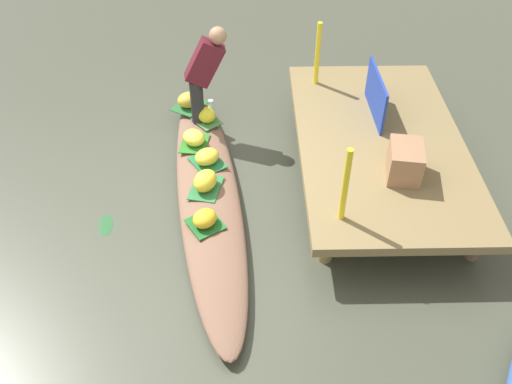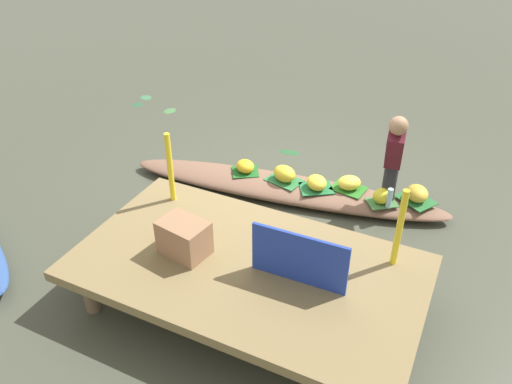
# 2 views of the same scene
# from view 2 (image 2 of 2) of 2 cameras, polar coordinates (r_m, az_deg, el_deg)

# --- Properties ---
(canal_water) EXTENTS (40.00, 40.00, 0.00)m
(canal_water) POSITION_cam_2_polar(r_m,az_deg,el_deg) (6.54, 3.10, -0.25)
(canal_water) COLOR #444739
(canal_water) RESTS_ON ground
(dock_platform) EXTENTS (3.20, 1.80, 0.48)m
(dock_platform) POSITION_cam_2_polar(r_m,az_deg,el_deg) (4.78, -1.00, -8.58)
(dock_platform) COLOR olive
(dock_platform) RESTS_ON ground
(vendor_boat) EXTENTS (4.14, 1.19, 0.19)m
(vendor_boat) POSITION_cam_2_polar(r_m,az_deg,el_deg) (6.49, 3.13, 0.46)
(vendor_boat) COLOR brown
(vendor_boat) RESTS_ON ground
(leaf_mat_0) EXTENTS (0.52, 0.49, 0.01)m
(leaf_mat_0) POSITION_cam_2_polar(r_m,az_deg,el_deg) (6.37, 17.39, -0.81)
(leaf_mat_0) COLOR #256731
(leaf_mat_0) RESTS_ON vendor_boat
(banana_bunch_0) EXTENTS (0.35, 0.38, 0.18)m
(banana_bunch_0) POSITION_cam_2_polar(r_m,az_deg,el_deg) (6.32, 17.52, -0.14)
(banana_bunch_0) COLOR gold
(banana_bunch_0) RESTS_ON vendor_boat
(leaf_mat_1) EXTENTS (0.50, 0.47, 0.01)m
(leaf_mat_1) POSITION_cam_2_polar(r_m,az_deg,el_deg) (6.33, 6.73, 0.42)
(leaf_mat_1) COLOR #226C3A
(leaf_mat_1) RESTS_ON vendor_boat
(banana_bunch_1) EXTENTS (0.36, 0.37, 0.17)m
(banana_bunch_1) POSITION_cam_2_polar(r_m,az_deg,el_deg) (6.29, 6.78, 1.05)
(banana_bunch_1) COLOR yellow
(banana_bunch_1) RESTS_ON vendor_boat
(leaf_mat_2) EXTENTS (0.42, 0.41, 0.01)m
(leaf_mat_2) POSITION_cam_2_polar(r_m,az_deg,el_deg) (6.21, 13.84, -1.14)
(leaf_mat_2) COLOR #3E743A
(leaf_mat_2) RESTS_ON vendor_boat
(banana_bunch_2) EXTENTS (0.31, 0.31, 0.19)m
(banana_bunch_2) POSITION_cam_2_polar(r_m,az_deg,el_deg) (6.16, 13.95, -0.42)
(banana_bunch_2) COLOR yellow
(banana_bunch_2) RESTS_ON vendor_boat
(leaf_mat_3) EXTENTS (0.43, 0.35, 0.01)m
(leaf_mat_3) POSITION_cam_2_polar(r_m,az_deg,el_deg) (6.39, 10.28, 0.40)
(leaf_mat_3) COLOR #2B7524
(leaf_mat_3) RESTS_ON vendor_boat
(banana_bunch_3) EXTENTS (0.37, 0.36, 0.17)m
(banana_bunch_3) POSITION_cam_2_polar(r_m,az_deg,el_deg) (6.34, 10.35, 1.02)
(banana_bunch_3) COLOR #F9E246
(banana_bunch_3) RESTS_ON vendor_boat
(leaf_mat_4) EXTENTS (0.45, 0.44, 0.01)m
(leaf_mat_4) POSITION_cam_2_polar(r_m,az_deg,el_deg) (6.63, -1.23, 2.30)
(leaf_mat_4) COLOR #1E6023
(leaf_mat_4) RESTS_ON vendor_boat
(banana_bunch_4) EXTENTS (0.34, 0.33, 0.16)m
(banana_bunch_4) POSITION_cam_2_polar(r_m,az_deg,el_deg) (6.59, -1.23, 2.88)
(banana_bunch_4) COLOR yellow
(banana_bunch_4) RESTS_ON vendor_boat
(leaf_mat_5) EXTENTS (0.49, 0.39, 0.01)m
(leaf_mat_5) POSITION_cam_2_polar(r_m,az_deg,el_deg) (6.45, 3.17, 1.31)
(leaf_mat_5) COLOR #2C723D
(leaf_mat_5) RESTS_ON vendor_boat
(banana_bunch_5) EXTENTS (0.37, 0.33, 0.20)m
(banana_bunch_5) POSITION_cam_2_polar(r_m,az_deg,el_deg) (6.40, 3.20, 2.06)
(banana_bunch_5) COLOR yellow
(banana_bunch_5) RESTS_ON vendor_boat
(vendor_person) EXTENTS (0.24, 0.52, 1.20)m
(vendor_person) POSITION_cam_2_polar(r_m,az_deg,el_deg) (5.85, 15.15, 4.20)
(vendor_person) COLOR #28282D
(vendor_person) RESTS_ON vendor_boat
(water_bottle) EXTENTS (0.07, 0.07, 0.25)m
(water_bottle) POSITION_cam_2_polar(r_m,az_deg,el_deg) (6.09, 14.64, -0.67)
(water_bottle) COLOR #ABD7E3
(water_bottle) RESTS_ON vendor_boat
(market_banner) EXTENTS (0.87, 0.05, 0.50)m
(market_banner) POSITION_cam_2_polar(r_m,az_deg,el_deg) (4.42, 4.81, -7.40)
(market_banner) COLOR #20399F
(market_banner) RESTS_ON dock_platform
(railing_post_west) EXTENTS (0.06, 0.06, 0.79)m
(railing_post_west) POSITION_cam_2_polar(r_m,az_deg,el_deg) (4.67, 15.69, -3.92)
(railing_post_west) COLOR yellow
(railing_post_west) RESTS_ON dock_platform
(railing_post_east) EXTENTS (0.06, 0.06, 0.79)m
(railing_post_east) POSITION_cam_2_polar(r_m,az_deg,el_deg) (5.44, -9.55, 2.69)
(railing_post_east) COLOR yellow
(railing_post_east) RESTS_ON dock_platform
(produce_crate) EXTENTS (0.49, 0.39, 0.34)m
(produce_crate) POSITION_cam_2_polar(r_m,az_deg,el_deg) (4.80, -8.01, -5.06)
(produce_crate) COLOR #986D4E
(produce_crate) RESTS_ON dock_platform
(drifting_plant_0) EXTENTS (0.29, 0.27, 0.01)m
(drifting_plant_0) POSITION_cam_2_polar(r_m,az_deg,el_deg) (9.51, -12.18, 10.27)
(drifting_plant_0) COLOR #3B734C
(drifting_plant_0) RESTS_ON ground
(drifting_plant_1) EXTENTS (0.25, 0.25, 0.01)m
(drifting_plant_1) POSITION_cam_2_polar(r_m,az_deg,el_deg) (9.24, -13.08, 9.47)
(drifting_plant_1) COLOR #2A5839
(drifting_plant_1) RESTS_ON ground
(drifting_plant_2) EXTENTS (0.33, 0.19, 0.01)m
(drifting_plant_2) POSITION_cam_2_polar(r_m,az_deg,el_deg) (7.49, 3.78, 4.44)
(drifting_plant_2) COLOR #275830
(drifting_plant_2) RESTS_ON ground
(drifting_plant_3) EXTENTS (0.20, 0.25, 0.01)m
(drifting_plant_3) POSITION_cam_2_polar(r_m,az_deg,el_deg) (8.90, -9.59, 8.93)
(drifting_plant_3) COLOR #457641
(drifting_plant_3) RESTS_ON ground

